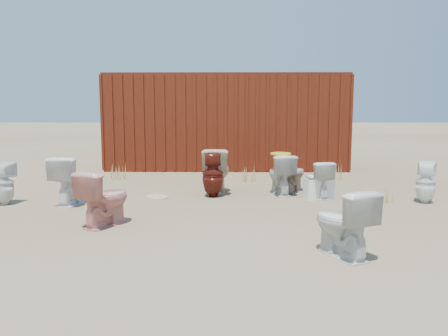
{
  "coord_description": "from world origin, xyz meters",
  "views": [
    {
      "loc": [
        0.1,
        -6.55,
        1.49
      ],
      "look_at": [
        0.0,
        0.6,
        0.55
      ],
      "focal_mm": 35.0,
      "sensor_mm": 36.0,
      "label": 1
    }
  ],
  "objects_px": {
    "toilet_front_pink": "(105,198)",
    "toilet_back_a": "(4,183)",
    "toilet_front_c": "(342,223)",
    "shipping_container": "(226,122)",
    "toilet_back_beige_right": "(292,173)",
    "toilet_front_e": "(317,179)",
    "toilet_back_beige_left": "(217,171)",
    "toilet_front_maroon": "(213,174)",
    "toilet_back_yellowlid": "(280,174)",
    "toilet_back_e": "(426,182)",
    "loose_tank": "(319,189)",
    "toilet_front_a": "(71,180)"
  },
  "relations": [
    {
      "from": "toilet_back_beige_right",
      "to": "toilet_back_e",
      "type": "relative_size",
      "value": 1.02
    },
    {
      "from": "toilet_back_beige_left",
      "to": "toilet_front_c",
      "type": "bearing_deg",
      "value": 116.36
    },
    {
      "from": "toilet_back_yellowlid",
      "to": "toilet_back_a",
      "type": "bearing_deg",
      "value": 1.17
    },
    {
      "from": "toilet_front_c",
      "to": "shipping_container",
      "type": "bearing_deg",
      "value": -106.96
    },
    {
      "from": "toilet_back_e",
      "to": "loose_tank",
      "type": "bearing_deg",
      "value": 16.6
    },
    {
      "from": "toilet_front_pink",
      "to": "toilet_back_yellowlid",
      "type": "relative_size",
      "value": 1.01
    },
    {
      "from": "toilet_front_pink",
      "to": "toilet_front_c",
      "type": "bearing_deg",
      "value": -173.98
    },
    {
      "from": "toilet_front_pink",
      "to": "toilet_back_e",
      "type": "relative_size",
      "value": 1.07
    },
    {
      "from": "toilet_front_pink",
      "to": "toilet_back_e",
      "type": "xyz_separation_m",
      "value": [
        4.8,
        1.49,
        -0.02
      ]
    },
    {
      "from": "toilet_front_a",
      "to": "toilet_front_c",
      "type": "bearing_deg",
      "value": 153.38
    },
    {
      "from": "toilet_front_a",
      "to": "loose_tank",
      "type": "height_order",
      "value": "toilet_front_a"
    },
    {
      "from": "toilet_front_pink",
      "to": "toilet_front_c",
      "type": "xyz_separation_m",
      "value": [
        2.78,
        -1.18,
        -0.01
      ]
    },
    {
      "from": "toilet_front_c",
      "to": "toilet_front_maroon",
      "type": "height_order",
      "value": "toilet_front_maroon"
    },
    {
      "from": "toilet_front_a",
      "to": "toilet_back_e",
      "type": "relative_size",
      "value": 1.15
    },
    {
      "from": "shipping_container",
      "to": "toilet_back_beige_right",
      "type": "height_order",
      "value": "shipping_container"
    },
    {
      "from": "toilet_front_e",
      "to": "toilet_back_beige_right",
      "type": "bearing_deg",
      "value": -74.32
    },
    {
      "from": "shipping_container",
      "to": "toilet_front_pink",
      "type": "bearing_deg",
      "value": -103.8
    },
    {
      "from": "toilet_front_c",
      "to": "toilet_back_beige_right",
      "type": "height_order",
      "value": "toilet_front_c"
    },
    {
      "from": "toilet_front_c",
      "to": "toilet_front_e",
      "type": "bearing_deg",
      "value": -123.09
    },
    {
      "from": "shipping_container",
      "to": "toilet_back_a",
      "type": "xyz_separation_m",
      "value": [
        -3.5,
        -4.96,
        -0.86
      ]
    },
    {
      "from": "toilet_front_maroon",
      "to": "loose_tank",
      "type": "height_order",
      "value": "toilet_front_maroon"
    },
    {
      "from": "toilet_front_pink",
      "to": "toilet_back_yellowlid",
      "type": "xyz_separation_m",
      "value": [
        2.53,
        2.21,
        -0.0
      ]
    },
    {
      "from": "toilet_back_a",
      "to": "loose_tank",
      "type": "height_order",
      "value": "toilet_back_a"
    },
    {
      "from": "toilet_front_c",
      "to": "toilet_front_maroon",
      "type": "xyz_separation_m",
      "value": [
        -1.45,
        3.12,
        0.05
      ]
    },
    {
      "from": "toilet_back_yellowlid",
      "to": "toilet_back_e",
      "type": "height_order",
      "value": "toilet_back_yellowlid"
    },
    {
      "from": "toilet_front_c",
      "to": "loose_tank",
      "type": "height_order",
      "value": "toilet_front_c"
    },
    {
      "from": "toilet_front_pink",
      "to": "toilet_front_maroon",
      "type": "xyz_separation_m",
      "value": [
        1.33,
        1.94,
        0.04
      ]
    },
    {
      "from": "toilet_front_pink",
      "to": "toilet_front_maroon",
      "type": "bearing_deg",
      "value": -95.38
    },
    {
      "from": "toilet_front_c",
      "to": "toilet_front_e",
      "type": "height_order",
      "value": "toilet_front_c"
    },
    {
      "from": "toilet_back_beige_right",
      "to": "toilet_back_yellowlid",
      "type": "xyz_separation_m",
      "value": [
        -0.24,
        -0.26,
        0.01
      ]
    },
    {
      "from": "shipping_container",
      "to": "toilet_back_beige_right",
      "type": "relative_size",
      "value": 8.62
    },
    {
      "from": "shipping_container",
      "to": "toilet_back_beige_left",
      "type": "relative_size",
      "value": 7.32
    },
    {
      "from": "toilet_back_yellowlid",
      "to": "toilet_front_a",
      "type": "bearing_deg",
      "value": 3.58
    },
    {
      "from": "toilet_back_e",
      "to": "shipping_container",
      "type": "bearing_deg",
      "value": -28.67
    },
    {
      "from": "toilet_front_c",
      "to": "toilet_back_yellowlid",
      "type": "bearing_deg",
      "value": -112.36
    },
    {
      "from": "shipping_container",
      "to": "toilet_back_beige_left",
      "type": "distance_m",
      "value": 3.98
    },
    {
      "from": "toilet_back_beige_left",
      "to": "toilet_back_yellowlid",
      "type": "bearing_deg",
      "value": 178.89
    },
    {
      "from": "toilet_front_maroon",
      "to": "toilet_back_beige_right",
      "type": "height_order",
      "value": "toilet_front_maroon"
    },
    {
      "from": "toilet_back_beige_left",
      "to": "toilet_back_beige_right",
      "type": "distance_m",
      "value": 1.39
    },
    {
      "from": "loose_tank",
      "to": "toilet_front_maroon",
      "type": "bearing_deg",
      "value": 158.02
    },
    {
      "from": "toilet_front_e",
      "to": "toilet_back_beige_left",
      "type": "height_order",
      "value": "toilet_back_beige_left"
    },
    {
      "from": "toilet_front_pink",
      "to": "toilet_back_e",
      "type": "height_order",
      "value": "toilet_front_pink"
    },
    {
      "from": "shipping_container",
      "to": "toilet_back_beige_left",
      "type": "bearing_deg",
      "value": -92.0
    },
    {
      "from": "toilet_front_c",
      "to": "toilet_back_e",
      "type": "height_order",
      "value": "toilet_front_c"
    },
    {
      "from": "toilet_back_e",
      "to": "loose_tank",
      "type": "relative_size",
      "value": 1.36
    },
    {
      "from": "toilet_front_pink",
      "to": "toilet_back_a",
      "type": "height_order",
      "value": "toilet_front_pink"
    },
    {
      "from": "toilet_front_e",
      "to": "toilet_back_beige_left",
      "type": "relative_size",
      "value": 0.78
    },
    {
      "from": "toilet_front_maroon",
      "to": "toilet_back_beige_right",
      "type": "distance_m",
      "value": 1.54
    },
    {
      "from": "toilet_front_c",
      "to": "toilet_front_e",
      "type": "xyz_separation_m",
      "value": [
        0.35,
        3.07,
        -0.04
      ]
    },
    {
      "from": "shipping_container",
      "to": "toilet_front_a",
      "type": "bearing_deg",
      "value": -116.54
    }
  ]
}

